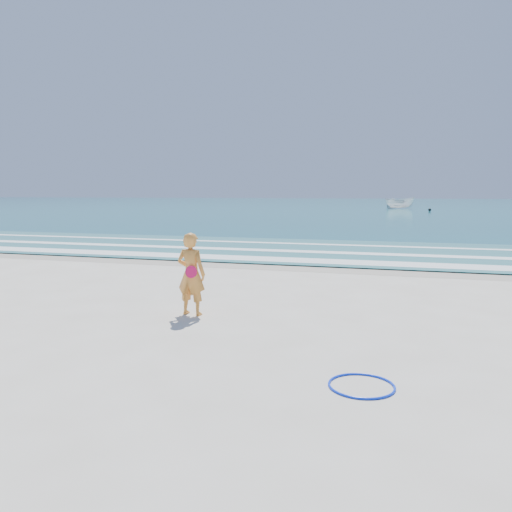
# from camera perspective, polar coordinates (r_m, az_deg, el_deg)

# --- Properties ---
(ground) EXTENTS (400.00, 400.00, 0.00)m
(ground) POSITION_cam_1_polar(r_m,az_deg,el_deg) (10.00, -6.64, -8.52)
(ground) COLOR silver
(ground) RESTS_ON ground
(wet_sand) EXTENTS (400.00, 2.40, 0.00)m
(wet_sand) POSITION_cam_1_polar(r_m,az_deg,el_deg) (18.44, 4.39, -1.17)
(wet_sand) COLOR #B2A893
(wet_sand) RESTS_ON ground
(ocean) EXTENTS (400.00, 190.00, 0.04)m
(ocean) POSITION_cam_1_polar(r_m,az_deg,el_deg) (113.93, 14.65, 5.75)
(ocean) COLOR #19727F
(ocean) RESTS_ON ground
(shallow) EXTENTS (400.00, 10.00, 0.01)m
(shallow) POSITION_cam_1_polar(r_m,az_deg,el_deg) (23.30, 6.98, 0.69)
(shallow) COLOR #59B7AD
(shallow) RESTS_ON ocean
(foam_near) EXTENTS (400.00, 1.40, 0.01)m
(foam_near) POSITION_cam_1_polar(r_m,az_deg,el_deg) (19.69, 5.19, -0.49)
(foam_near) COLOR white
(foam_near) RESTS_ON shallow
(foam_mid) EXTENTS (400.00, 0.90, 0.01)m
(foam_mid) POSITION_cam_1_polar(r_m,az_deg,el_deg) (22.52, 6.64, 0.48)
(foam_mid) COLOR white
(foam_mid) RESTS_ON shallow
(foam_far) EXTENTS (400.00, 0.60, 0.01)m
(foam_far) POSITION_cam_1_polar(r_m,az_deg,el_deg) (25.75, 7.90, 1.32)
(foam_far) COLOR white
(foam_far) RESTS_ON shallow
(hoop) EXTENTS (1.02, 1.02, 0.03)m
(hoop) POSITION_cam_1_polar(r_m,az_deg,el_deg) (7.40, 11.97, -14.28)
(hoop) COLOR #0D34F7
(hoop) RESTS_ON ground
(boat) EXTENTS (5.09, 3.22, 1.84)m
(boat) POSITION_cam_1_polar(r_m,az_deg,el_deg) (83.60, 16.12, 5.85)
(boat) COLOR silver
(boat) RESTS_ON ocean
(buoy) EXTENTS (0.41, 0.41, 0.41)m
(buoy) POSITION_cam_1_polar(r_m,az_deg,el_deg) (74.09, 19.23, 5.02)
(buoy) COLOR black
(buoy) RESTS_ON ocean
(woman) EXTENTS (0.71, 0.50, 1.84)m
(woman) POSITION_cam_1_polar(r_m,az_deg,el_deg) (11.13, -7.42, -2.05)
(woman) COLOR orange
(woman) RESTS_ON ground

